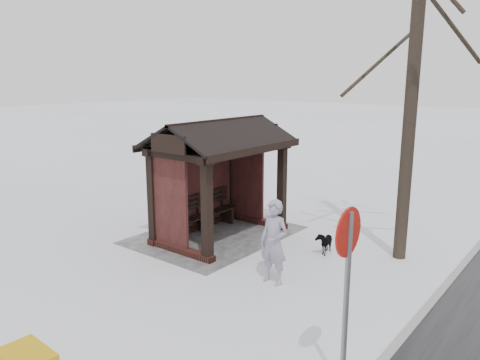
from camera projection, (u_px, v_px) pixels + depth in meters
name	position (u px, v px, depth m)	size (l,w,h in m)	color
ground	(221.00, 237.00, 12.32)	(120.00, 120.00, 0.00)	white
kerb	(438.00, 296.00, 8.98)	(120.00, 0.15, 0.06)	gray
trampled_patch	(215.00, 235.00, 12.44)	(4.20, 3.20, 0.02)	#929297
bus_shelter	(216.00, 155.00, 11.95)	(3.60, 2.40, 3.09)	#391A14
pedestrian	(274.00, 242.00, 9.38)	(0.63, 0.42, 1.74)	#968EA7
dog	(324.00, 242.00, 11.15)	(0.29, 0.64, 0.54)	black
road_sign	(347.00, 263.00, 5.93)	(0.65, 0.10, 2.54)	slate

